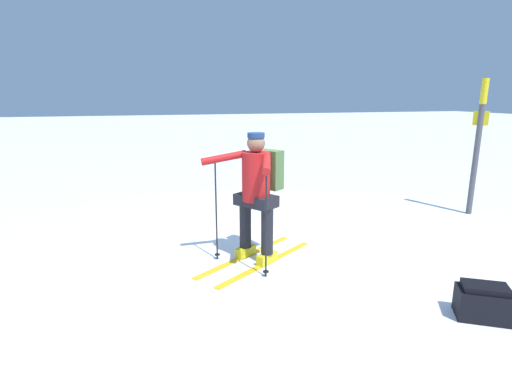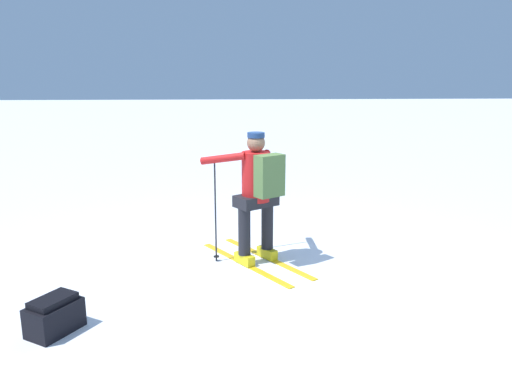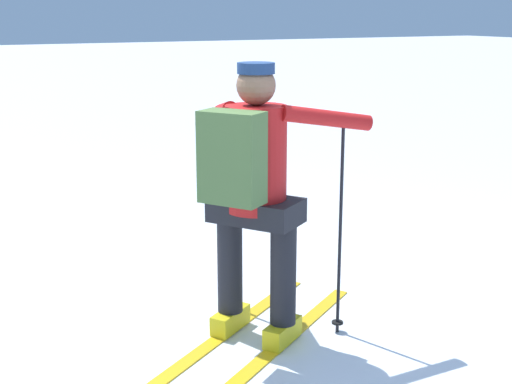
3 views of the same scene
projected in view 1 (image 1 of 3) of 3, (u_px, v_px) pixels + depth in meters
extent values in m
plane|color=white|center=(270.00, 256.00, 5.23)|extent=(80.00, 80.00, 0.00)
cube|color=gold|center=(267.00, 263.00, 5.00)|extent=(1.54, 1.06, 0.01)
cube|color=yellow|center=(267.00, 258.00, 4.98)|extent=(0.31, 0.26, 0.12)
cylinder|color=black|center=(267.00, 229.00, 4.89)|extent=(0.15, 0.15, 0.66)
cube|color=gold|center=(246.00, 256.00, 5.22)|extent=(1.54, 1.06, 0.01)
cube|color=yellow|center=(246.00, 251.00, 5.20)|extent=(0.31, 0.26, 0.12)
cylinder|color=black|center=(245.00, 223.00, 5.11)|extent=(0.15, 0.15, 0.66)
cube|color=black|center=(256.00, 200.00, 4.93)|extent=(0.52, 0.58, 0.14)
cylinder|color=red|center=(256.00, 177.00, 4.85)|extent=(0.35, 0.35, 0.60)
sphere|color=#8C664C|center=(256.00, 143.00, 4.76)|extent=(0.22, 0.22, 0.22)
cylinder|color=navy|center=(256.00, 135.00, 4.74)|extent=(0.21, 0.21, 0.06)
cube|color=#4C6B38|center=(269.00, 169.00, 5.04)|extent=(0.33, 0.38, 0.49)
cylinder|color=black|center=(266.00, 223.00, 4.49)|extent=(0.02, 0.02, 1.29)
cylinder|color=black|center=(266.00, 272.00, 4.63)|extent=(0.07, 0.07, 0.01)
cylinder|color=red|center=(267.00, 164.00, 4.43)|extent=(0.26, 0.56, 0.18)
cylinder|color=black|center=(216.00, 211.00, 4.98)|extent=(0.02, 0.02, 1.29)
cylinder|color=black|center=(217.00, 255.00, 5.12)|extent=(0.07, 0.07, 0.01)
cylinder|color=red|center=(224.00, 158.00, 4.85)|extent=(0.56, 0.13, 0.18)
cube|color=black|center=(483.00, 304.00, 3.74)|extent=(0.55, 0.50, 0.28)
cube|color=black|center=(486.00, 288.00, 3.70)|extent=(0.46, 0.41, 0.06)
cylinder|color=#4C4C51|center=(477.00, 148.00, 6.83)|extent=(0.09, 0.09, 2.33)
cylinder|color=yellow|center=(484.00, 91.00, 6.61)|extent=(0.11, 0.11, 0.42)
cube|color=yellow|center=(481.00, 118.00, 6.71)|extent=(0.17, 0.20, 0.24)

